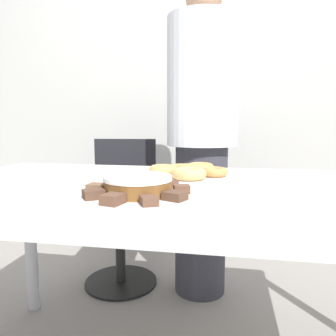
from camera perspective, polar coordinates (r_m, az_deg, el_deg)
name	(u,v)px	position (r m, az deg, el deg)	size (l,w,h in m)	color
wall_back	(204,81)	(2.66, 6.30, 14.78)	(8.00, 0.05, 2.60)	beige
table	(169,211)	(1.12, 0.20, -7.44)	(1.73, 0.95, 0.78)	silver
person_standing	(202,136)	(1.84, 5.91, 5.55)	(0.39, 0.39, 1.73)	#383842
office_chair_left	(122,215)	(2.07, -8.05, -8.16)	(0.49, 0.49, 0.88)	black
plate_cake	(138,196)	(0.94, -5.26, -4.84)	(0.34, 0.34, 0.01)	white
plate_donuts	(190,176)	(1.28, 3.84, -1.32)	(0.36, 0.36, 0.01)	white
frosted_cake	(138,185)	(0.93, -5.29, -2.95)	(0.20, 0.20, 0.05)	brown
lamington_0	(182,189)	(0.95, 2.40, -3.70)	(0.05, 0.05, 0.02)	brown
lamington_1	(169,184)	(1.02, 0.12, -2.82)	(0.06, 0.06, 0.02)	brown
lamington_2	(144,181)	(1.06, -4.14, -2.32)	(0.05, 0.06, 0.03)	brown
lamington_3	(118,184)	(1.05, -8.78, -2.69)	(0.07, 0.07, 0.02)	brown
lamington_4	(97,188)	(0.99, -12.21, -3.38)	(0.06, 0.05, 0.02)	brown
lamington_5	(94,194)	(0.90, -12.82, -4.45)	(0.07, 0.07, 0.02)	#513828
lamington_6	(113,199)	(0.83, -9.58, -5.36)	(0.06, 0.06, 0.03)	brown
lamington_7	(147,201)	(0.82, -3.66, -5.67)	(0.06, 0.06, 0.02)	brown
lamington_8	(175,196)	(0.86, 1.21, -4.86)	(0.07, 0.07, 0.02)	#513828
donut_0	(190,169)	(1.28, 3.85, -0.25)	(0.11, 0.11, 0.04)	#D18E4C
donut_1	(214,172)	(1.25, 8.02, -0.65)	(0.10, 0.10, 0.03)	#C68447
donut_2	(200,168)	(1.34, 5.67, 0.06)	(0.11, 0.11, 0.04)	#D18E4C
donut_3	(182,168)	(1.35, 2.40, -0.05)	(0.12, 0.12, 0.03)	#D18E4C
donut_4	(163,170)	(1.26, -0.85, -0.36)	(0.11, 0.11, 0.04)	tan
donut_5	(189,174)	(1.17, 3.67, -1.01)	(0.13, 0.13, 0.04)	#E5AD66
napkin	(66,176)	(1.34, -17.27, -1.33)	(0.16, 0.13, 0.01)	white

